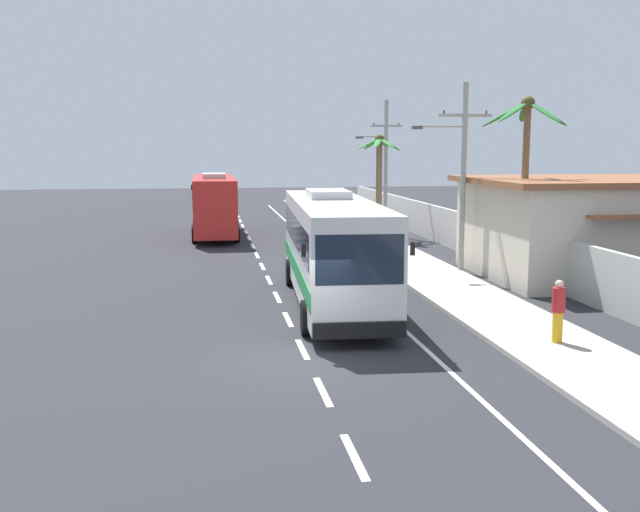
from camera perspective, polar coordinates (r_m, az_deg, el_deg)
The scene contains 14 objects.
ground_plane at distance 19.01m, azimuth -0.96°, elevation -8.13°, with size 160.00×160.00×0.00m, color #28282D.
sidewalk_kerb at distance 30.02m, azimuth 9.31°, elevation -1.90°, with size 3.20×90.00×0.14m, color #A8A399.
lane_markings at distance 33.14m, azimuth -0.96°, elevation -0.93°, with size 3.46×71.00×0.01m.
boundary_wall at distance 34.89m, azimuth 13.24°, elevation 1.03°, with size 0.24×60.00×2.07m, color #B2B2AD.
coach_bus_foreground at distance 25.32m, azimuth 1.00°, elevation 0.76°, with size 3.49×12.27×3.89m.
coach_bus_far_lane at distance 45.24m, azimuth -8.24°, elevation 4.09°, with size 2.90×10.89×3.88m.
motorcycle_beside_bus at distance 34.99m, azimuth 1.40°, elevation 0.65°, with size 0.56×1.96×1.60m.
pedestrian_near_kerb at distance 40.31m, azimuth 4.58°, elevation 2.25°, with size 0.36×0.36×1.74m.
pedestrian_midwalk at distance 40.72m, azimuth 3.16°, elevation 2.17°, with size 0.36×0.36×1.56m.
pedestrian_far_walk at distance 21.00m, azimuth 18.06°, elevation -4.00°, with size 0.36×0.36×1.73m.
utility_pole_mid at distance 32.01m, azimuth 10.95°, elevation 6.44°, with size 3.48×0.24×8.11m.
utility_pole_far at distance 45.49m, azimuth 5.06°, elevation 7.14°, with size 2.87×0.24×8.26m.
palm_nearest at distance 31.19m, azimuth 15.73°, elevation 7.90°, with size 3.59×3.75×7.46m.
palm_second at distance 43.46m, azimuth 4.63°, elevation 6.73°, with size 2.67×2.63×6.16m.
Camera 1 is at (-2.51, -18.03, 5.45)m, focal length 41.09 mm.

